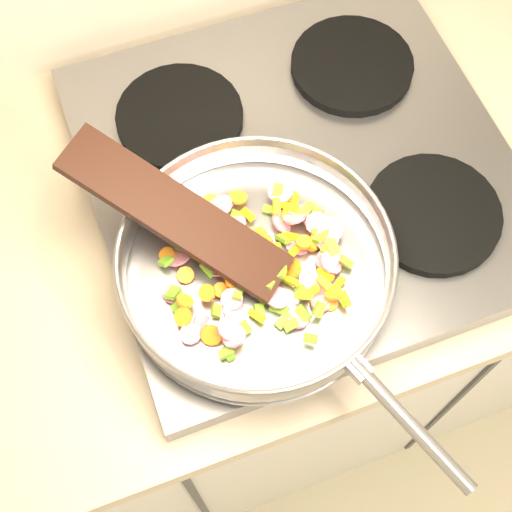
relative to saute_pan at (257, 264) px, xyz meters
name	(u,v)px	position (x,y,z in m)	size (l,w,h in m)	color
cooktop	(301,174)	(0.12, 0.15, -0.07)	(0.60, 0.60, 0.04)	#939399
grate_fl	(244,278)	(-0.02, 0.01, -0.04)	(0.19, 0.19, 0.02)	black
grate_fr	(433,214)	(0.26, 0.01, -0.04)	(0.19, 0.19, 0.02)	black
grate_bl	(180,117)	(-0.02, 0.29, -0.04)	(0.19, 0.19, 0.02)	black
grate_br	(352,65)	(0.26, 0.29, -0.04)	(0.19, 0.19, 0.02)	black
saute_pan	(257,264)	(0.00, 0.00, 0.00)	(0.40, 0.55, 0.06)	#9E9EA5
vegetable_heap	(263,258)	(0.01, 0.01, -0.01)	(0.27, 0.26, 0.05)	yellow
wooden_spatula	(176,214)	(-0.08, 0.09, 0.04)	(0.32, 0.07, 0.01)	black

